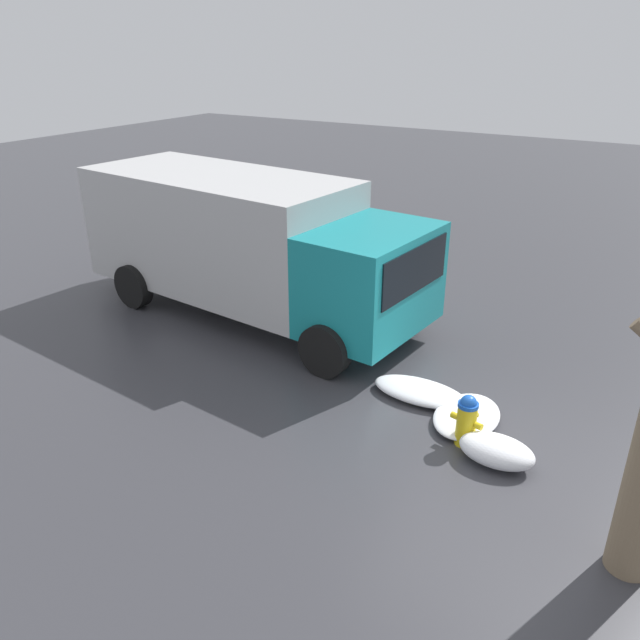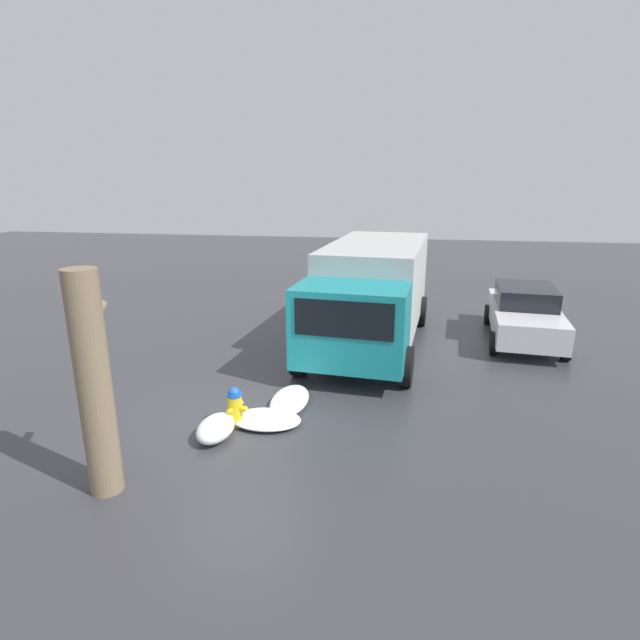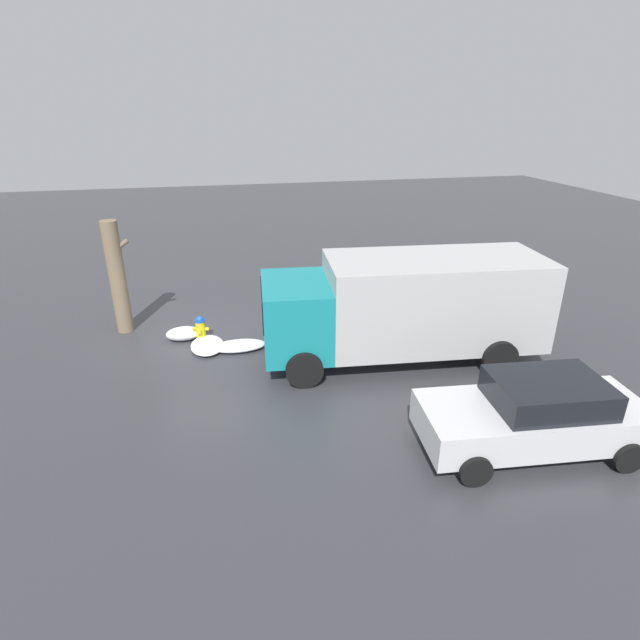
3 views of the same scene
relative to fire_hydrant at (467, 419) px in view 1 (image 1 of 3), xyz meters
The scene contains 7 objects.
ground_plane 0.39m from the fire_hydrant, 77.83° to the left, with size 60.00×60.00×0.00m, color #38383D.
fire_hydrant is the anchor object (origin of this frame).
delivery_truck 5.81m from the fire_hydrant, 22.07° to the right, with size 7.33×3.26×2.70m.
parked_car 8.92m from the fire_hydrant, 45.45° to the right, with size 4.44×2.25×1.50m.
snow_pile_by_hydrant 0.63m from the fire_hydrant, 73.96° to the right, with size 0.90×1.32×0.18m.
snow_pile_curbside 0.57m from the fire_hydrant, 157.88° to the left, with size 0.99×0.61×0.37m.
snow_pile_by_tree 1.30m from the fire_hydrant, 38.58° to the right, with size 1.48×0.74×0.22m.
Camera 1 is at (-1.96, 7.10, 5.09)m, focal length 35.00 mm.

